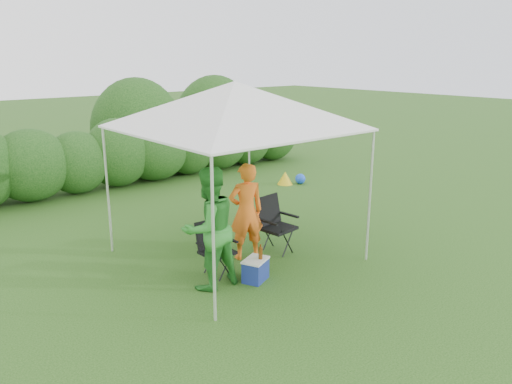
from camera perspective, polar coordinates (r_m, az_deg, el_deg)
ground at (r=8.00m, az=-0.03°, el=-8.28°), size 70.00×70.00×0.00m
hedge at (r=12.77m, az=-17.52°, el=3.89°), size 13.01×1.53×1.80m
canopy at (r=7.75m, az=-2.44°, el=9.84°), size 3.10×3.10×2.83m
chair_right at (r=8.38m, az=2.08°, el=-3.27°), size 0.63×0.58×0.94m
chair_left at (r=7.54m, az=-4.81°, el=-6.01°), size 0.52×0.47×0.82m
man at (r=7.98m, az=-1.14°, el=-2.25°), size 0.67×0.54×1.58m
woman at (r=6.99m, az=-5.36°, el=-4.16°), size 0.86×0.67×1.75m
cooler at (r=7.40m, az=-0.05°, el=-8.86°), size 0.48×0.43×0.34m
bottle at (r=7.30m, az=0.51°, el=-6.83°), size 0.06×0.06×0.23m
lawn_toy at (r=12.85m, az=3.80°, el=1.58°), size 0.66×0.55×0.33m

